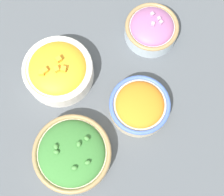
# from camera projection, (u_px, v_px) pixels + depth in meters

# --- Properties ---
(ground_plane) EXTENTS (3.00, 3.00, 0.00)m
(ground_plane) POSITION_uv_depth(u_px,v_px,m) (112.00, 101.00, 0.86)
(ground_plane) COLOR #4C5156
(bowl_carrots) EXTENTS (0.16, 0.16, 0.06)m
(bowl_carrots) POSITION_uv_depth(u_px,v_px,m) (140.00, 105.00, 0.82)
(bowl_carrots) COLOR beige
(bowl_carrots) RESTS_ON ground_plane
(bowl_squash) EXTENTS (0.19, 0.19, 0.09)m
(bowl_squash) POSITION_uv_depth(u_px,v_px,m) (58.00, 70.00, 0.84)
(bowl_squash) COLOR silver
(bowl_squash) RESTS_ON ground_plane
(bowl_red_onion) EXTENTS (0.15, 0.15, 0.08)m
(bowl_red_onion) POSITION_uv_depth(u_px,v_px,m) (152.00, 29.00, 0.88)
(bowl_red_onion) COLOR #B2C1CC
(bowl_red_onion) RESTS_ON ground_plane
(bowl_broccoli) EXTENTS (0.20, 0.20, 0.08)m
(bowl_broccoli) POSITION_uv_depth(u_px,v_px,m) (72.00, 153.00, 0.78)
(bowl_broccoli) COLOR beige
(bowl_broccoli) RESTS_ON ground_plane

